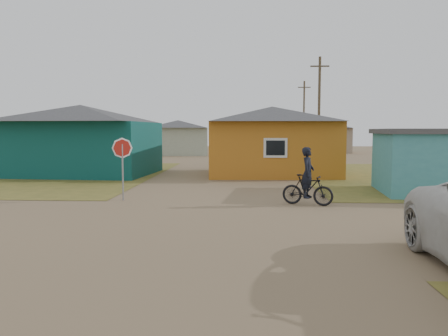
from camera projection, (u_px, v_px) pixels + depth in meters
The scene contains 10 objects.
ground at pixel (208, 227), 11.48m from camera, with size 120.00×120.00×0.00m, color #80684A.
house_teal at pixel (81, 139), 25.15m from camera, with size 8.93×7.08×4.00m.
house_yellow at pixel (272, 140), 25.12m from camera, with size 7.72×6.76×3.90m.
house_pale_west at pixel (178, 137), 45.44m from camera, with size 7.04×6.15×3.60m.
house_beige_east at pixel (323, 136), 50.65m from camera, with size 6.95×6.05×3.60m.
house_pale_north at pixel (132, 136), 57.78m from camera, with size 6.28×5.81×3.40m.
utility_pole_near at pixel (319, 109), 32.71m from camera, with size 1.40×0.20×8.00m.
utility_pole_far at pixel (304, 116), 48.58m from camera, with size 1.40×0.20×8.00m.
stop_sign at pixel (122, 154), 15.70m from camera, with size 0.74×0.13×2.27m.
cyclist at pixel (308, 184), 14.78m from camera, with size 1.81×1.07×1.97m.
Camera 1 is at (0.95, -11.27, 2.53)m, focal length 35.00 mm.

